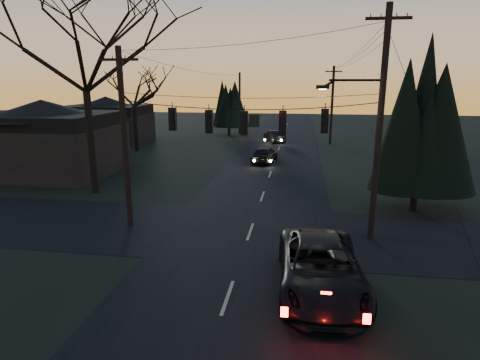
# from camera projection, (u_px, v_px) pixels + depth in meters

# --- Properties ---
(main_road) EXTENTS (8.00, 120.00, 0.02)m
(main_road) POSITION_uv_depth(u_px,v_px,m) (268.00, 181.00, 28.61)
(main_road) COLOR black
(main_road) RESTS_ON ground
(cross_road) EXTENTS (60.00, 7.00, 0.02)m
(cross_road) POSITION_uv_depth(u_px,v_px,m) (250.00, 232.00, 19.02)
(cross_road) COLOR black
(cross_road) RESTS_ON ground
(utility_pole_right) EXTENTS (5.00, 0.30, 10.00)m
(utility_pole_right) POSITION_uv_depth(u_px,v_px,m) (370.00, 239.00, 18.22)
(utility_pole_right) COLOR black
(utility_pole_right) RESTS_ON ground
(utility_pole_left) EXTENTS (1.80, 0.30, 8.50)m
(utility_pole_left) POSITION_uv_depth(u_px,v_px,m) (131.00, 225.00, 19.90)
(utility_pole_left) COLOR black
(utility_pole_left) RESTS_ON ground
(utility_pole_far_r) EXTENTS (1.80, 0.30, 8.50)m
(utility_pole_far_r) POSITION_uv_depth(u_px,v_px,m) (330.00, 144.00, 45.08)
(utility_pole_far_r) COLOR black
(utility_pole_far_r) RESTS_ON ground
(utility_pole_far_l) EXTENTS (0.30, 0.30, 8.00)m
(utility_pole_far_l) POSITION_uv_depth(u_px,v_px,m) (240.00, 133.00, 54.43)
(utility_pole_far_l) COLOR black
(utility_pole_far_l) RESTS_ON ground
(span_signal_assembly) EXTENTS (11.50, 0.44, 1.61)m
(span_signal_assembly) POSITION_uv_depth(u_px,v_px,m) (246.00, 121.00, 17.79)
(span_signal_assembly) COLOR black
(span_signal_assembly) RESTS_ON ground
(bare_tree_left) EXTENTS (10.51, 10.51, 12.62)m
(bare_tree_left) POSITION_uv_depth(u_px,v_px,m) (82.00, 48.00, 23.59)
(bare_tree_left) COLOR black
(bare_tree_left) RESTS_ON ground
(evergreen_right) EXTENTS (4.38, 4.38, 8.50)m
(evergreen_right) POSITION_uv_depth(u_px,v_px,m) (422.00, 122.00, 21.02)
(evergreen_right) COLOR black
(evergreen_right) RESTS_ON ground
(bare_tree_dist) EXTENTS (6.12, 6.12, 8.94)m
(bare_tree_dist) POSITION_uv_depth(u_px,v_px,m) (133.00, 88.00, 39.40)
(bare_tree_dist) COLOR black
(bare_tree_dist) RESTS_ON ground
(evergreen_dist) EXTENTS (4.05, 4.05, 6.23)m
(evergreen_dist) POSITION_uv_depth(u_px,v_px,m) (229.00, 106.00, 51.55)
(evergreen_dist) COLOR black
(evergreen_dist) RESTS_ON ground
(house_left_near) EXTENTS (10.00, 8.00, 5.60)m
(house_left_near) POSITION_uv_depth(u_px,v_px,m) (45.00, 137.00, 30.41)
(house_left_near) COLOR black
(house_left_near) RESTS_ON ground
(house_left_far) EXTENTS (9.00, 7.00, 5.20)m
(house_left_far) POSITION_uv_depth(u_px,v_px,m) (107.00, 119.00, 46.24)
(house_left_far) COLOR black
(house_left_far) RESTS_ON ground
(suv_near) EXTENTS (3.10, 6.15, 1.67)m
(suv_near) POSITION_uv_depth(u_px,v_px,m) (321.00, 268.00, 13.55)
(suv_near) COLOR black
(suv_near) RESTS_ON ground
(sedan_oncoming_a) EXTENTS (2.27, 4.41, 1.43)m
(sedan_oncoming_a) POSITION_uv_depth(u_px,v_px,m) (265.00, 154.00, 34.82)
(sedan_oncoming_a) COLOR black
(sedan_oncoming_a) RESTS_ON ground
(sedan_oncoming_b) EXTENTS (2.89, 4.32, 1.35)m
(sedan_oncoming_b) POSITION_uv_depth(u_px,v_px,m) (274.00, 136.00, 46.43)
(sedan_oncoming_b) COLOR black
(sedan_oncoming_b) RESTS_ON ground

